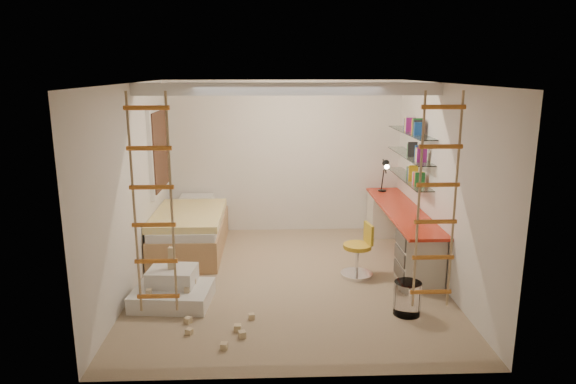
{
  "coord_description": "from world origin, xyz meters",
  "views": [
    {
      "loc": [
        -0.26,
        -6.45,
        2.76
      ],
      "look_at": [
        0.0,
        0.3,
        1.15
      ],
      "focal_mm": 32.0,
      "sensor_mm": 36.0,
      "label": 1
    }
  ],
  "objects_px": {
    "swivel_chair": "(359,257)",
    "play_platform": "(173,290)",
    "bed": "(191,230)",
    "desk": "(400,230)"
  },
  "relations": [
    {
      "from": "bed",
      "to": "play_platform",
      "type": "relative_size",
      "value": 2.05
    },
    {
      "from": "desk",
      "to": "bed",
      "type": "height_order",
      "value": "desk"
    },
    {
      "from": "bed",
      "to": "swivel_chair",
      "type": "bearing_deg",
      "value": -24.64
    },
    {
      "from": "swivel_chair",
      "to": "play_platform",
      "type": "xyz_separation_m",
      "value": [
        -2.4,
        -0.72,
        -0.12
      ]
    },
    {
      "from": "bed",
      "to": "play_platform",
      "type": "xyz_separation_m",
      "value": [
        0.04,
        -1.84,
        -0.17
      ]
    },
    {
      "from": "swivel_chair",
      "to": "bed",
      "type": "bearing_deg",
      "value": 155.36
    },
    {
      "from": "desk",
      "to": "swivel_chair",
      "type": "distance_m",
      "value": 1.08
    },
    {
      "from": "swivel_chair",
      "to": "play_platform",
      "type": "bearing_deg",
      "value": -163.17
    },
    {
      "from": "bed",
      "to": "swivel_chair",
      "type": "distance_m",
      "value": 2.68
    },
    {
      "from": "swivel_chair",
      "to": "play_platform",
      "type": "height_order",
      "value": "swivel_chair"
    }
  ]
}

